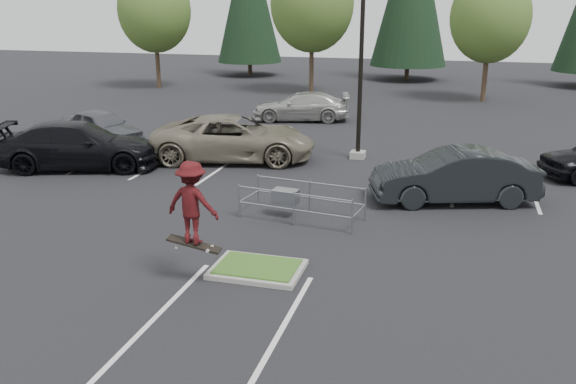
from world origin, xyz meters
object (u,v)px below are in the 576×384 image
(decid_a, at_px, (155,13))
(car_l_grey, at_px, (101,127))
(car_r_charc, at_px, (454,176))
(car_far_silver, at_px, (302,107))
(decid_c, at_px, (490,20))
(car_l_tan, at_px, (233,138))
(light_pole, at_px, (361,49))
(skateboarder, at_px, (192,203))
(cart_corral, at_px, (289,197))
(decid_b, at_px, (312,7))
(car_l_black, at_px, (77,146))

(decid_a, distance_m, car_l_grey, 20.22)
(car_r_charc, height_order, car_far_silver, car_r_charc)
(decid_c, bearing_deg, car_l_tan, -118.21)
(decid_a, xyz_separation_m, car_l_grey, (6.51, -18.53, -4.79))
(decid_a, distance_m, car_far_silver, 18.07)
(car_l_grey, relative_size, car_r_charc, 0.87)
(decid_c, bearing_deg, car_r_charc, -93.74)
(light_pole, relative_size, car_l_grey, 2.18)
(decid_c, relative_size, skateboarder, 3.92)
(light_pole, distance_m, cart_corral, 8.89)
(cart_corral, height_order, car_l_grey, car_l_grey)
(cart_corral, relative_size, car_l_grey, 0.82)
(car_l_tan, height_order, car_r_charc, car_l_tan)
(light_pole, height_order, car_r_charc, light_pole)
(light_pole, height_order, car_far_silver, light_pole)
(decid_c, distance_m, car_l_tan, 22.61)
(decid_b, relative_size, car_l_black, 1.53)
(decid_a, relative_size, car_l_black, 1.41)
(decid_b, relative_size, car_r_charc, 1.80)
(car_l_black, distance_m, car_far_silver, 13.74)
(decid_c, xyz_separation_m, car_l_grey, (-17.49, -18.33, -4.46))
(cart_corral, height_order, car_r_charc, car_r_charc)
(car_l_black, bearing_deg, decid_b, -27.27)
(decid_c, xyz_separation_m, car_far_silver, (-9.93, -10.08, -4.48))
(light_pole, distance_m, car_far_silver, 9.71)
(cart_corral, xyz_separation_m, car_l_grey, (-11.19, 7.44, 0.14))
(light_pole, xyz_separation_m, decid_b, (-6.51, 18.53, 1.48))
(decid_a, bearing_deg, cart_corral, -55.73)
(car_far_silver, bearing_deg, decid_b, 178.53)
(car_l_grey, bearing_deg, light_pole, -63.64)
(cart_corral, relative_size, car_far_silver, 0.71)
(skateboarder, distance_m, car_l_tan, 11.80)
(car_l_black, relative_size, car_l_grey, 1.36)
(decid_b, xyz_separation_m, car_l_tan, (1.51, -20.26, -5.11))
(light_pole, height_order, car_l_tan, light_pole)
(car_l_tan, bearing_deg, decid_c, -41.23)
(light_pole, xyz_separation_m, cart_corral, (-0.81, -7.94, -3.91))
(car_l_grey, bearing_deg, car_far_silver, -18.49)
(decid_b, relative_size, car_l_grey, 2.07)
(car_l_tan, relative_size, car_l_grey, 1.44)
(decid_c, bearing_deg, decid_a, 179.52)
(decid_a, bearing_deg, car_r_charc, -45.66)
(car_l_tan, bearing_deg, car_l_grey, 67.07)
(car_l_tan, distance_m, car_l_grey, 7.11)
(cart_corral, relative_size, car_l_black, 0.60)
(decid_a, distance_m, car_l_tan, 24.38)
(car_l_tan, relative_size, car_l_black, 1.06)
(car_r_charc, bearing_deg, car_far_silver, -164.08)
(light_pole, relative_size, decid_c, 1.21)
(light_pole, bearing_deg, decid_b, 109.35)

